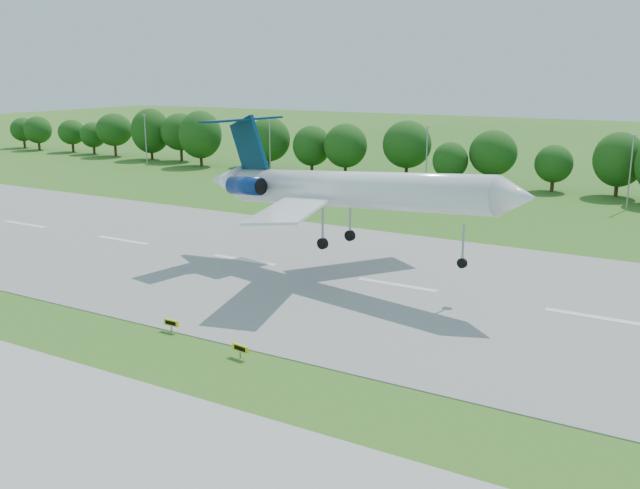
{
  "coord_description": "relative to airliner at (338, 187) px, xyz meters",
  "views": [
    {
      "loc": [
        29.52,
        -41.49,
        22.34
      ],
      "look_at": [
        -5.35,
        18.0,
        5.32
      ],
      "focal_mm": 40.0,
      "sensor_mm": 36.0,
      "label": 1
    }
  ],
  "objects": [
    {
      "name": "ground",
      "position": [
        7.42,
        -25.33,
        -9.88
      ],
      "size": [
        600.0,
        600.0,
        0.0
      ],
      "primitive_type": "plane",
      "color": "#265D18",
      "rests_on": "ground"
    },
    {
      "name": "runway",
      "position": [
        7.42,
        -0.33,
        -9.84
      ],
      "size": [
        400.0,
        45.0,
        0.08
      ],
      "primitive_type": "cube",
      "color": "gray",
      "rests_on": "ground"
    },
    {
      "name": "taxiway",
      "position": [
        7.42,
        -43.33,
        -9.84
      ],
      "size": [
        400.0,
        23.0,
        0.08
      ],
      "primitive_type": "cube",
      "color": "#ADADA8",
      "rests_on": "ground"
    },
    {
      "name": "tree_line",
      "position": [
        7.42,
        66.67,
        -3.69
      ],
      "size": [
        288.4,
        8.4,
        10.4
      ],
      "color": "#382314",
      "rests_on": "ground"
    },
    {
      "name": "light_poles",
      "position": [
        4.92,
        56.67,
        -3.54
      ],
      "size": [
        175.9,
        0.25,
        12.19
      ],
      "color": "gray",
      "rests_on": "ground"
    },
    {
      "name": "airliner",
      "position": [
        0.0,
        0.0,
        0.0
      ],
      "size": [
        42.4,
        30.48,
        13.71
      ],
      "rotation": [
        0.0,
        -0.07,
        -0.16
      ],
      "color": "white",
      "rests_on": "ground"
    },
    {
      "name": "taxi_sign_left",
      "position": [
        4.81,
        -24.51,
        -9.03
      ],
      "size": [
        1.64,
        0.42,
        1.14
      ],
      "rotation": [
        0.0,
        0.0,
        -0.15
      ],
      "color": "gray",
      "rests_on": "ground"
    },
    {
      "name": "taxi_sign_centre",
      "position": [
        -3.91,
        -22.82,
        -9.06
      ],
      "size": [
        1.57,
        0.21,
        1.11
      ],
      "rotation": [
        0.0,
        0.0,
        -0.0
      ],
      "color": "gray",
      "rests_on": "ground"
    },
    {
      "name": "service_vehicle_a",
      "position": [
        -21.73,
        51.03,
        -9.29
      ],
      "size": [
        3.77,
        2.43,
        1.17
      ],
      "primitive_type": "imported",
      "rotation": [
        0.0,
        0.0,
        1.94
      ],
      "color": "white",
      "rests_on": "ground"
    },
    {
      "name": "service_vehicle_b",
      "position": [
        -29.7,
        54.76,
        -9.32
      ],
      "size": [
        3.52,
        2.61,
        1.12
      ],
      "primitive_type": "imported",
      "rotation": [
        0.0,
        0.0,
        1.12
      ],
      "color": "white",
      "rests_on": "ground"
    }
  ]
}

